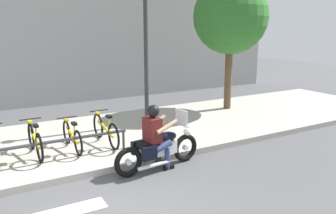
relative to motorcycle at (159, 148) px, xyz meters
name	(u,v)px	position (x,y,z in m)	size (l,w,h in m)	color
sidewalk	(46,147)	(-1.90, 2.46, -0.39)	(24.00, 4.40, 0.15)	#A8A399
motorcycle	(159,148)	(0.00, 0.00, 0.00)	(2.13, 0.70, 1.23)	black
rider	(156,133)	(-0.08, 0.00, 0.37)	(0.66, 0.58, 1.44)	#591919
bicycle_2	(35,140)	(-2.25, 1.73, 0.05)	(0.48, 1.64, 0.80)	black
bicycle_3	(72,136)	(-1.42, 1.73, 0.02)	(0.48, 1.57, 0.73)	black
bicycle_4	(105,130)	(-0.58, 1.73, 0.05)	(0.48, 1.72, 0.79)	black
bike_rack	(39,145)	(-2.25, 1.17, 0.11)	(3.94, 0.07, 0.49)	#333338
street_lamp	(146,39)	(1.13, 2.86, 2.22)	(0.28, 0.28, 4.45)	#2D2D33
tree_near_rack	(231,17)	(4.55, 3.26, 2.88)	(2.56, 2.56, 4.64)	brown
building_backdrop	(7,6)	(-1.90, 8.16, 3.29)	(24.00, 1.20, 7.49)	gray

